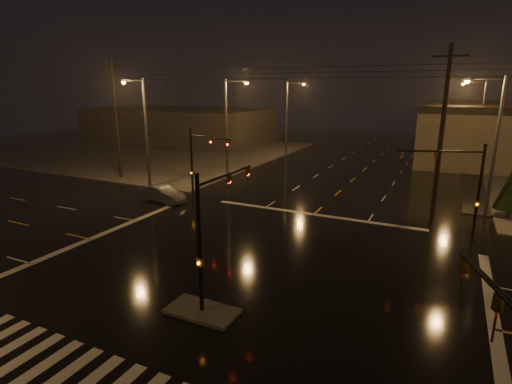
# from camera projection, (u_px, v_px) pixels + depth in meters

# --- Properties ---
(ground) EXTENTS (140.00, 140.00, 0.00)m
(ground) POSITION_uv_depth(u_px,v_px,m) (246.00, 274.00, 20.29)
(ground) COLOR black
(ground) RESTS_ON ground
(sidewalk_nw) EXTENTS (36.00, 36.00, 0.12)m
(sidewalk_nw) POSITION_uv_depth(u_px,v_px,m) (160.00, 151.00, 59.09)
(sidewalk_nw) COLOR #43413C
(sidewalk_nw) RESTS_ON ground
(median_island) EXTENTS (3.00, 1.60, 0.15)m
(median_island) POSITION_uv_depth(u_px,v_px,m) (202.00, 311.00, 16.79)
(median_island) COLOR #43413C
(median_island) RESTS_ON ground
(stop_bar_far) EXTENTS (16.00, 0.50, 0.01)m
(stop_bar_far) POSITION_uv_depth(u_px,v_px,m) (314.00, 214.00, 29.84)
(stop_bar_far) COLOR beige
(stop_bar_far) RESTS_ON ground
(commercial_block) EXTENTS (30.00, 18.00, 5.60)m
(commercial_block) POSITION_uv_depth(u_px,v_px,m) (180.00, 125.00, 70.95)
(commercial_block) COLOR #3A3633
(commercial_block) RESTS_ON ground
(signal_mast_median) EXTENTS (0.25, 4.59, 6.00)m
(signal_mast_median) POSITION_uv_depth(u_px,v_px,m) (211.00, 222.00, 16.67)
(signal_mast_median) COLOR black
(signal_mast_median) RESTS_ON ground
(signal_mast_ne) EXTENTS (4.84, 1.86, 6.00)m
(signal_mast_ne) POSITION_uv_depth(u_px,v_px,m) (462.00, 180.00, 24.10)
(signal_mast_ne) COLOR black
(signal_mast_ne) RESTS_ON ground
(signal_mast_nw) EXTENTS (4.84, 1.86, 6.00)m
(signal_mast_nw) POSITION_uv_depth(u_px,v_px,m) (199.00, 157.00, 32.17)
(signal_mast_nw) COLOR black
(signal_mast_nw) RESTS_ON ground
(streetlight_1) EXTENTS (2.77, 0.32, 10.00)m
(streetlight_1) POSITION_uv_depth(u_px,v_px,m) (229.00, 123.00, 39.21)
(streetlight_1) COLOR #38383A
(streetlight_1) RESTS_ON ground
(streetlight_2) EXTENTS (2.77, 0.32, 10.00)m
(streetlight_2) POSITION_uv_depth(u_px,v_px,m) (289.00, 114.00, 53.12)
(streetlight_2) COLOR #38383A
(streetlight_2) RESTS_ON ground
(streetlight_3) EXTENTS (2.77, 0.32, 10.00)m
(streetlight_3) POSITION_uv_depth(u_px,v_px,m) (492.00, 137.00, 27.97)
(streetlight_3) COLOR #38383A
(streetlight_3) RESTS_ON ground
(streetlight_4) EXTENTS (2.77, 0.32, 10.00)m
(streetlight_4) POSITION_uv_depth(u_px,v_px,m) (478.00, 118.00, 45.36)
(streetlight_4) COLOR #38383A
(streetlight_4) RESTS_ON ground
(streetlight_5) EXTENTS (0.32, 2.77, 10.00)m
(streetlight_5) POSITION_uv_depth(u_px,v_px,m) (144.00, 127.00, 35.33)
(streetlight_5) COLOR #38383A
(streetlight_5) RESTS_ON ground
(utility_pole_0) EXTENTS (2.20, 0.32, 12.00)m
(utility_pole_0) POSITION_uv_depth(u_px,v_px,m) (116.00, 119.00, 40.25)
(utility_pole_0) COLOR black
(utility_pole_0) RESTS_ON ground
(utility_pole_1) EXTENTS (2.20, 0.32, 12.00)m
(utility_pole_1) POSITION_uv_depth(u_px,v_px,m) (442.00, 133.00, 27.50)
(utility_pole_1) COLOR black
(utility_pole_1) RESTS_ON ground
(conifer_0) EXTENTS (2.15, 2.15, 4.06)m
(conifer_0) POSITION_uv_depth(u_px,v_px,m) (512.00, 186.00, 28.41)
(conifer_0) COLOR black
(conifer_0) RESTS_ON ground
(car_crossing) EXTENTS (4.31, 1.92, 1.37)m
(car_crossing) POSITION_uv_depth(u_px,v_px,m) (162.00, 194.00, 32.97)
(car_crossing) COLOR slate
(car_crossing) RESTS_ON ground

